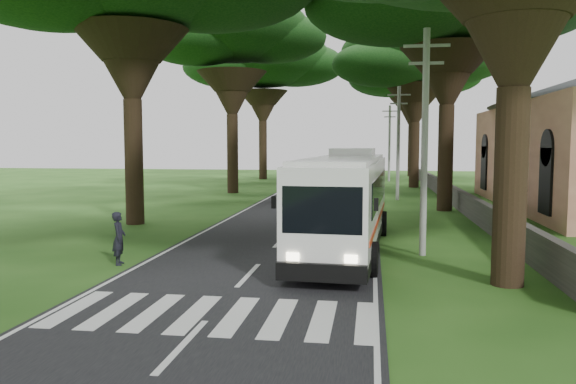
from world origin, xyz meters
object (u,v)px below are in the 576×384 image
object	(u,v)px
coach_bus	(345,201)
pedestrian	(119,238)
pole_far	(389,142)
pole_mid	(398,141)
distant_car_c	(361,167)
distant_car_b	(324,174)
pole_near	(425,139)
distant_car_a	(307,177)

from	to	relation	value
coach_bus	pedestrian	world-z (taller)	coach_bus
pole_far	coach_bus	xyz separation A→B (m)	(-2.80, -39.54, -2.29)
pole_mid	distant_car_c	size ratio (longest dim) A/B	1.54
distant_car_c	distant_car_b	bearing A→B (deg)	77.77
coach_bus	distant_car_c	distance (m)	57.36
pole_mid	coach_bus	distance (m)	19.87
pole_mid	distant_car_b	bearing A→B (deg)	108.99
pedestrian	pole_far	bearing A→B (deg)	-28.21
pedestrian	pole_near	bearing A→B (deg)	-88.14
coach_bus	distant_car_c	size ratio (longest dim) A/B	2.31
pole_near	pole_mid	world-z (taller)	same
pole_mid	pedestrian	xyz separation A→B (m)	(-10.08, -23.06, -3.30)
distant_car_b	pedestrian	distance (m)	43.36
pole_near	distant_car_b	world-z (taller)	pole_near
pole_mid	distant_car_a	distance (m)	17.82
coach_bus	pedestrian	xyz separation A→B (m)	(-7.28, -3.52, -1.01)
pole_mid	distant_car_a	world-z (taller)	pole_mid
coach_bus	pedestrian	size ratio (longest dim) A/B	6.82
pole_far	distant_car_b	xyz separation A→B (m)	(-6.94, 0.18, -3.48)
pole_near	distant_car_b	xyz separation A→B (m)	(-6.94, 40.18, -3.48)
pole_far	distant_car_b	size ratio (longest dim) A/B	1.98
pole_near	distant_car_b	distance (m)	40.92
pole_mid	distant_car_c	xyz separation A→B (m)	(-3.24, 37.80, -3.40)
coach_bus	distant_car_b	distance (m)	39.96
pole_mid	coach_bus	xyz separation A→B (m)	(-2.80, -19.54, -2.29)
pole_near	pole_far	world-z (taller)	same
coach_bus	distant_car_b	bearing A→B (deg)	99.30
pole_near	pole_far	distance (m)	40.00
distant_car_c	pole_far	bearing A→B (deg)	99.95
distant_car_a	pedestrian	bearing A→B (deg)	97.04
pole_near	distant_car_c	world-z (taller)	pole_near
pole_mid	pole_far	size ratio (longest dim) A/B	1.00
pole_mid	distant_car_a	bearing A→B (deg)	118.03
distant_car_b	distant_car_c	size ratio (longest dim) A/B	0.78
pole_far	pedestrian	bearing A→B (deg)	-103.18
coach_bus	distant_car_c	xyz separation A→B (m)	(-0.44, 57.35, -1.10)
pole_near	distant_car_c	bearing A→B (deg)	93.20
pole_near	pole_mid	distance (m)	20.00
pole_far	pedestrian	xyz separation A→B (m)	(-10.08, -43.06, -3.30)
distant_car_b	distant_car_c	world-z (taller)	distant_car_c
distant_car_b	distant_car_a	bearing A→B (deg)	-98.21
pole_mid	pole_far	bearing A→B (deg)	90.00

